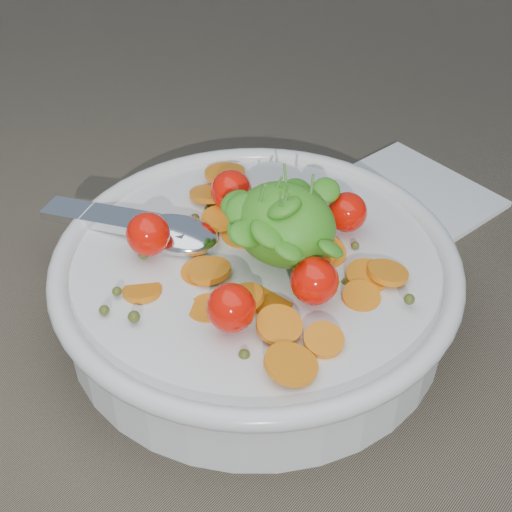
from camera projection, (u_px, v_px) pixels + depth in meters
The scene contains 3 objects.
ground at pixel (252, 329), 0.53m from camera, with size 6.00×6.00×0.00m, color #695E4B.
bowl at pixel (256, 280), 0.52m from camera, with size 0.32×0.29×0.12m.
napkin at pixel (410, 195), 0.66m from camera, with size 0.14×0.12×0.01m, color white.
Camera 1 is at (0.24, -0.29, 0.38)m, focal length 50.00 mm.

